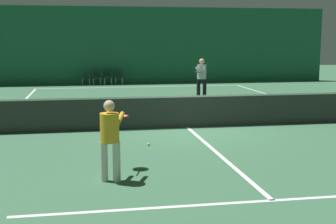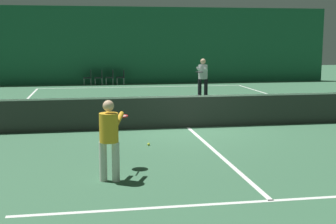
% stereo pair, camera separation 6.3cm
% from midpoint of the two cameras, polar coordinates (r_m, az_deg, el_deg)
% --- Properties ---
extents(ground_plane, '(60.00, 60.00, 0.00)m').
position_cam_midpoint_polar(ground_plane, '(13.81, 2.58, -1.90)').
color(ground_plane, '#386647').
extents(backdrop_curtain, '(23.00, 0.12, 4.40)m').
position_cam_midpoint_polar(backdrop_curtain, '(27.34, -3.68, 8.09)').
color(backdrop_curtain, '#1E5B3D').
rests_on(backdrop_curtain, ground).
extents(court_line_baseline_far, '(11.00, 0.10, 0.00)m').
position_cam_midpoint_polar(court_line_baseline_far, '(25.45, -3.14, 3.08)').
color(court_line_baseline_far, white).
rests_on(court_line_baseline_far, ground).
extents(court_line_service_far, '(8.25, 0.10, 0.00)m').
position_cam_midpoint_polar(court_line_service_far, '(20.03, -1.32, 1.50)').
color(court_line_service_far, white).
rests_on(court_line_service_far, ground).
extents(court_line_service_near, '(8.25, 0.10, 0.00)m').
position_cam_midpoint_polar(court_line_service_near, '(7.88, 12.71, -10.50)').
color(court_line_service_near, white).
rests_on(court_line_service_near, ground).
extents(court_line_centre, '(0.10, 12.80, 0.00)m').
position_cam_midpoint_polar(court_line_centre, '(13.81, 2.58, -1.89)').
color(court_line_centre, white).
rests_on(court_line_centre, ground).
extents(tennis_net, '(12.00, 0.10, 1.07)m').
position_cam_midpoint_polar(tennis_net, '(13.72, 2.60, 0.20)').
color(tennis_net, '#2D332D').
rests_on(tennis_net, ground).
extents(player_near, '(0.68, 1.32, 1.50)m').
position_cam_midpoint_polar(player_near, '(8.58, -6.93, -2.67)').
color(player_near, beige).
rests_on(player_near, ground).
extents(player_far, '(0.85, 1.42, 1.74)m').
position_cam_midpoint_polar(player_far, '(20.49, 4.35, 4.48)').
color(player_far, black).
rests_on(player_far, ground).
extents(courtside_chair_0, '(0.44, 0.44, 0.84)m').
position_cam_midpoint_polar(courtside_chair_0, '(26.72, -9.57, 4.28)').
color(courtside_chair_0, '#99999E').
rests_on(courtside_chair_0, ground).
extents(courtside_chair_1, '(0.44, 0.44, 0.84)m').
position_cam_midpoint_polar(courtside_chair_1, '(26.73, -8.25, 4.32)').
color(courtside_chair_1, '#99999E').
rests_on(courtside_chair_1, ground).
extents(courtside_chair_2, '(0.44, 0.44, 0.84)m').
position_cam_midpoint_polar(courtside_chair_2, '(26.75, -6.92, 4.35)').
color(courtside_chair_2, '#99999E').
rests_on(courtside_chair_2, ground).
extents(courtside_chair_3, '(0.44, 0.44, 0.84)m').
position_cam_midpoint_polar(courtside_chair_3, '(26.79, -5.60, 4.38)').
color(courtside_chair_3, '#99999E').
rests_on(courtside_chair_3, ground).
extents(tennis_ball, '(0.07, 0.07, 0.07)m').
position_cam_midpoint_polar(tennis_ball, '(11.49, -2.22, -3.95)').
color(tennis_ball, '#D1DB33').
rests_on(tennis_ball, ground).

